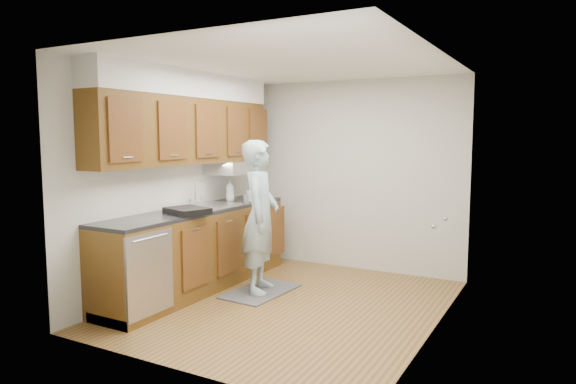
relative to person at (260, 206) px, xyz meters
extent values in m
plane|color=olive|center=(0.50, -0.22, -0.99)|extent=(3.50, 3.50, 0.00)
plane|color=white|center=(0.50, -0.22, 1.51)|extent=(3.50, 3.50, 0.00)
cube|color=beige|center=(-1.00, -0.22, 0.26)|extent=(0.02, 3.50, 2.50)
cube|color=beige|center=(2.00, -0.22, 0.26)|extent=(0.02, 3.50, 2.50)
cube|color=beige|center=(0.50, 1.53, 0.26)|extent=(3.00, 0.02, 2.50)
cube|color=brown|center=(-0.70, -0.22, -0.54)|extent=(0.60, 2.80, 0.90)
cube|color=black|center=(-0.72, -0.22, -0.07)|extent=(0.63, 2.80, 0.04)
cube|color=#B2B2B7|center=(-0.70, -0.02, -0.10)|extent=(0.48, 0.68, 0.14)
cube|color=#B2B2B7|center=(-0.70, -0.02, -0.04)|extent=(0.52, 0.72, 0.01)
cube|color=#B2B2B7|center=(-0.41, -1.32, -0.51)|extent=(0.03, 0.60, 0.80)
cube|color=brown|center=(-0.84, -0.22, 0.84)|extent=(0.33, 2.80, 0.75)
cube|color=silver|center=(-0.84, -0.22, 1.36)|extent=(0.35, 2.80, 0.30)
cube|color=#A5A5AA|center=(-0.77, 0.63, 0.38)|extent=(0.46, 0.75, 0.16)
cube|color=silver|center=(1.98, 0.08, 0.04)|extent=(0.02, 1.22, 2.05)
cube|color=slate|center=(0.00, 0.00, -0.98)|extent=(0.60, 0.96, 0.02)
imported|color=#99B3BA|center=(0.00, 0.00, 0.00)|extent=(0.66, 0.80, 1.94)
imported|color=white|center=(-0.79, 0.55, 0.09)|extent=(0.15, 0.15, 0.28)
imported|color=white|center=(-0.52, 0.65, 0.06)|extent=(0.12, 0.12, 0.21)
cylinder|color=#A5A5AA|center=(-0.49, 0.45, 0.01)|extent=(0.06, 0.06, 0.11)
cube|color=black|center=(-0.55, -0.59, -0.01)|extent=(0.52, 0.48, 0.07)
camera|label=1|loc=(3.00, -4.84, 0.78)|focal=32.00mm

